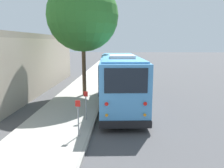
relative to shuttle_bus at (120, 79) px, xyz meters
The scene contains 11 objects.
ground_plane 1.98m from the shuttle_bus, 96.18° to the right, with size 160.00×160.00×0.00m, color #474749.
sidewalk_slab 3.75m from the shuttle_bus, 90.81° to the left, with size 80.00×3.64×0.15m, color #A3A099.
curb_strip 2.30m from the shuttle_bus, 91.92° to the left, with size 80.00×0.14×0.15m, color gray.
shuttle_bus is the anchor object (origin of this frame).
parked_sedan_gray 11.52m from the shuttle_bus, ahead, with size 4.68×1.78×1.32m.
parked_sedan_white 18.65m from the shuttle_bus, ahead, with size 4.49×1.87×1.29m.
parked_sedan_blue 25.48m from the shuttle_bus, ahead, with size 4.43×1.75×1.26m.
parked_sedan_tan 32.93m from the shuttle_bus, ahead, with size 4.52×1.85×1.28m.
street_tree 6.22m from the shuttle_bus, 45.01° to the left, with size 5.39×5.39×9.63m.
sign_post_near 5.50m from the shuttle_bus, 160.47° to the left, with size 0.06×0.22×1.66m.
sign_post_far 3.63m from the shuttle_bus, 148.85° to the left, with size 0.06×0.22×1.58m.
Camera 1 is at (-14.22, 0.31, 4.32)m, focal length 35.00 mm.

